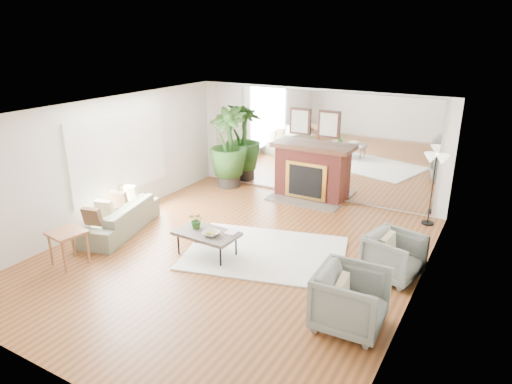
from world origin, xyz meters
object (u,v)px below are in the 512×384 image
Objects in this scene: potted_ficus at (228,145)px; floor_lamp at (436,165)px; armchair_back at (394,256)px; coffee_table at (207,234)px; fireplace at (309,171)px; side_table at (67,237)px; sofa at (119,218)px; armchair_front at (351,300)px.

potted_ficus is 4.80m from floor_lamp.
potted_ficus is (-4.70, 2.48, 0.69)m from armchair_back.
potted_ficus reaches higher than coffee_table.
side_table is (-2.19, -4.90, -0.16)m from fireplace.
potted_ficus is (0.35, 3.36, 0.77)m from sofa.
armchair_back is at bearing 85.30° from sofa.
side_table is (-4.79, -2.26, 0.14)m from armchair_back.
armchair_front is 1.49× the size of side_table.
fireplace is at bearing 176.63° from floor_lamp.
sofa is at bearing 79.58° from armchair_front.
side_table is at bearing -142.00° from coffee_table.
floor_lamp reaches higher than armchair_back.
fireplace is 4.31m from sofa.
sofa is 5.13m from armchair_back.
sofa is 0.98× the size of potted_ficus.
side_table is 6.85m from floor_lamp.
armchair_back is at bearing -45.39° from fireplace.
floor_lamp is (4.89, 4.74, 0.75)m from side_table.
armchair_front reaches higher than side_table.
side_table is 0.30× the size of potted_ficus.
armchair_back is 5.36m from potted_ficus.
armchair_back is at bearing -92.31° from floor_lamp.
coffee_table is 3.80m from potted_ficus.
sofa is 1.41m from side_table.
side_table is (-4.62, -0.68, 0.10)m from armchair_front.
coffee_table is 2.28m from side_table.
fireplace is 2.29× the size of armchair_front.
coffee_table is 4.62m from floor_lamp.
armchair_back is at bearing -27.79° from potted_ficus.
armchair_back reaches higher than coffee_table.
coffee_table is (-0.39, -3.49, -0.26)m from fireplace.
fireplace reaches higher than sofa.
armchair_front is 6.12m from potted_ficus.
floor_lamp is (5.15, 3.36, 0.97)m from sofa.
coffee_table is 1.39× the size of armchair_back.
side_table reaches higher than sofa.
fireplace reaches higher than armchair_front.
fireplace is 4.88m from armchair_front.
fireplace is at bearing 27.63° from armchair_front.
floor_lamp is at bearing 47.17° from coffee_table.
side_table is at bearing -135.89° from floor_lamp.
sofa is (-2.45, -3.52, -0.38)m from fireplace.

